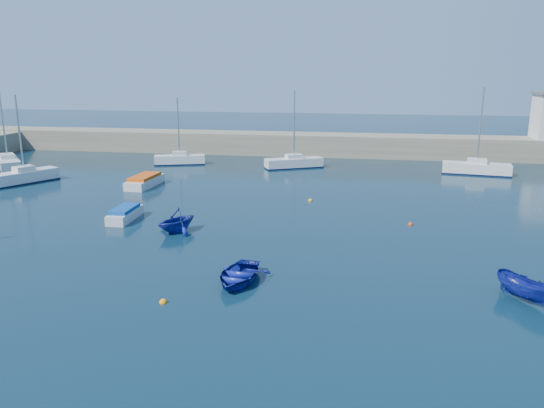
% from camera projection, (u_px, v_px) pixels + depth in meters
% --- Properties ---
extents(ground, '(220.00, 220.00, 0.00)m').
position_uv_depth(ground, '(225.00, 324.00, 22.33)').
color(ground, '#0C2637').
rests_on(ground, ground).
extents(back_wall, '(96.00, 4.50, 2.60)m').
position_uv_depth(back_wall, '(318.00, 145.00, 65.95)').
color(back_wall, gray).
rests_on(back_wall, ground).
extents(sailboat_3, '(4.43, 6.19, 8.18)m').
position_uv_depth(sailboat_3, '(25.00, 176.00, 49.76)').
color(sailboat_3, silver).
rests_on(sailboat_3, ground).
extents(sailboat_4, '(5.88, 6.37, 8.92)m').
position_uv_depth(sailboat_4, '(8.00, 163.00, 57.20)').
color(sailboat_4, silver).
rests_on(sailboat_4, ground).
extents(sailboat_5, '(5.76, 3.16, 7.43)m').
position_uv_depth(sailboat_5, '(180.00, 159.00, 59.48)').
color(sailboat_5, silver).
rests_on(sailboat_5, ground).
extents(sailboat_6, '(6.36, 4.35, 8.24)m').
position_uv_depth(sailboat_6, '(294.00, 163.00, 57.40)').
color(sailboat_6, silver).
rests_on(sailboat_6, ground).
extents(sailboat_7, '(6.81, 2.77, 8.75)m').
position_uv_depth(sailboat_7, '(476.00, 168.00, 53.90)').
color(sailboat_7, silver).
rests_on(sailboat_7, ground).
extents(motorboat_1, '(1.42, 3.78, 0.92)m').
position_uv_depth(motorboat_1, '(125.00, 214.00, 37.71)').
color(motorboat_1, silver).
rests_on(motorboat_1, ground).
extents(motorboat_2, '(1.98, 5.08, 1.03)m').
position_uv_depth(motorboat_2, '(145.00, 181.00, 48.50)').
color(motorboat_2, silver).
rests_on(motorboat_2, ground).
extents(dinghy_center, '(3.10, 4.06, 0.78)m').
position_uv_depth(dinghy_center, '(238.00, 275.00, 26.63)').
color(dinghy_center, navy).
rests_on(dinghy_center, ground).
extents(dinghy_left, '(3.79, 3.93, 1.59)m').
position_uv_depth(dinghy_left, '(176.00, 220.00, 34.79)').
color(dinghy_left, navy).
rests_on(dinghy_left, ground).
extents(dinghy_right, '(2.72, 3.12, 1.17)m').
position_uv_depth(dinghy_right, '(525.00, 289.00, 24.49)').
color(dinghy_right, navy).
rests_on(dinghy_right, ground).
extents(buoy_0, '(0.38, 0.38, 0.38)m').
position_uv_depth(buoy_0, '(163.00, 303.00, 24.38)').
color(buoy_0, orange).
rests_on(buoy_0, ground).
extents(buoy_1, '(0.37, 0.37, 0.37)m').
position_uv_depth(buoy_1, '(411.00, 225.00, 36.54)').
color(buoy_1, red).
rests_on(buoy_1, ground).
extents(buoy_3, '(0.39, 0.39, 0.39)m').
position_uv_depth(buoy_3, '(310.00, 201.00, 43.18)').
color(buoy_3, orange).
rests_on(buoy_3, ground).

